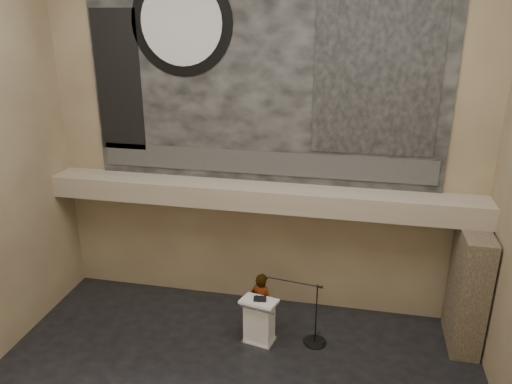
# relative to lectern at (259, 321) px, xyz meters

# --- Properties ---
(wall_back) EXTENTS (10.00, 0.02, 8.50)m
(wall_back) POSITION_rel_lectern_xyz_m (-0.28, 1.78, 3.70)
(wall_back) COLOR #78614C
(wall_back) RESTS_ON floor
(wall_front) EXTENTS (10.00, 0.02, 8.50)m
(wall_front) POSITION_rel_lectern_xyz_m (-0.28, -6.22, 3.70)
(wall_front) COLOR #78614C
(wall_front) RESTS_ON floor
(soffit) EXTENTS (10.00, 0.80, 0.50)m
(soffit) POSITION_rel_lectern_xyz_m (-0.28, 1.38, 2.40)
(soffit) COLOR gray
(soffit) RESTS_ON wall_back
(sprinkler_left) EXTENTS (0.04, 0.04, 0.06)m
(sprinkler_left) POSITION_rel_lectern_xyz_m (-1.88, 1.33, 2.12)
(sprinkler_left) COLOR #B2893D
(sprinkler_left) RESTS_ON soffit
(sprinkler_right) EXTENTS (0.04, 0.04, 0.06)m
(sprinkler_right) POSITION_rel_lectern_xyz_m (1.62, 1.33, 2.12)
(sprinkler_right) COLOR #B2893D
(sprinkler_right) RESTS_ON soffit
(banner) EXTENTS (8.00, 0.05, 5.00)m
(banner) POSITION_rel_lectern_xyz_m (-0.28, 1.75, 5.15)
(banner) COLOR black
(banner) RESTS_ON wall_back
(banner_text_strip) EXTENTS (7.76, 0.02, 0.55)m
(banner_text_strip) POSITION_rel_lectern_xyz_m (-0.28, 1.71, 3.10)
(banner_text_strip) COLOR #313131
(banner_text_strip) RESTS_ON banner
(banner_clock_rim) EXTENTS (2.30, 0.02, 2.30)m
(banner_clock_rim) POSITION_rel_lectern_xyz_m (-2.08, 1.71, 6.15)
(banner_clock_rim) COLOR black
(banner_clock_rim) RESTS_ON banner
(banner_clock_face) EXTENTS (1.84, 0.02, 1.84)m
(banner_clock_face) POSITION_rel_lectern_xyz_m (-2.08, 1.69, 6.15)
(banner_clock_face) COLOR silver
(banner_clock_face) RESTS_ON banner
(banner_building_print) EXTENTS (2.60, 0.02, 3.60)m
(banner_building_print) POSITION_rel_lectern_xyz_m (2.12, 1.71, 5.25)
(banner_building_print) COLOR black
(banner_building_print) RESTS_ON banner
(banner_brick_print) EXTENTS (1.10, 0.02, 3.20)m
(banner_brick_print) POSITION_rel_lectern_xyz_m (-3.68, 1.71, 4.85)
(banner_brick_print) COLOR black
(banner_brick_print) RESTS_ON banner
(stone_pier) EXTENTS (0.60, 1.40, 2.70)m
(stone_pier) POSITION_rel_lectern_xyz_m (4.37, 0.93, 0.80)
(stone_pier) COLOR #44392A
(stone_pier) RESTS_ON floor
(lectern) EXTENTS (0.85, 0.68, 1.14)m
(lectern) POSITION_rel_lectern_xyz_m (0.00, 0.00, 0.00)
(lectern) COLOR silver
(lectern) RESTS_ON floor
(binder) EXTENTS (0.31, 0.27, 0.04)m
(binder) POSITION_rel_lectern_xyz_m (0.01, 0.00, 0.56)
(binder) COLOR black
(binder) RESTS_ON lectern
(papers) EXTENTS (0.23, 0.29, 0.00)m
(papers) POSITION_rel_lectern_xyz_m (-0.14, -0.02, 0.55)
(papers) COLOR silver
(papers) RESTS_ON lectern
(speaker_person) EXTENTS (0.64, 0.52, 1.51)m
(speaker_person) POSITION_rel_lectern_xyz_m (-0.03, 0.39, 0.20)
(speaker_person) COLOR silver
(speaker_person) RESTS_ON floor
(mic_stand) EXTENTS (1.55, 0.52, 1.48)m
(mic_stand) POSITION_rel_lectern_xyz_m (1.17, 0.25, -0.33)
(mic_stand) COLOR black
(mic_stand) RESTS_ON floor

